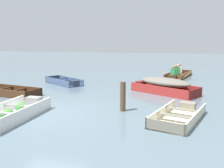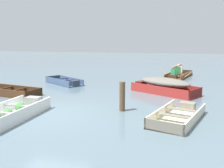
% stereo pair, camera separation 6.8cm
% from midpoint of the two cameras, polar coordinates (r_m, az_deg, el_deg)
% --- Properties ---
extents(ground_plane, '(80.00, 80.00, 0.00)m').
position_cam_midpoint_polar(ground_plane, '(8.99, -15.05, -6.30)').
color(ground_plane, slate).
extents(dinghy_white_foreground, '(1.28, 2.98, 0.42)m').
position_cam_midpoint_polar(dinghy_white_foreground, '(8.67, -21.90, -6.16)').
color(dinghy_white_foreground, white).
rests_on(dinghy_white_foreground, ground).
extents(skiff_slate_blue_near_moored, '(2.65, 2.24, 0.34)m').
position_cam_midpoint_polar(skiff_slate_blue_near_moored, '(14.34, -10.85, 0.42)').
color(skiff_slate_blue_near_moored, '#475B7F').
rests_on(skiff_slate_blue_near_moored, ground).
extents(skiff_dark_varnish_mid_moored, '(2.94, 1.55, 0.35)m').
position_cam_midpoint_polar(skiff_dark_varnish_mid_moored, '(12.39, -22.70, -1.69)').
color(skiff_dark_varnish_mid_moored, '#4C2D19').
rests_on(skiff_dark_varnish_mid_moored, ground).
extents(skiff_cream_far_moored, '(1.86, 2.83, 0.32)m').
position_cam_midpoint_polar(skiff_cream_far_moored, '(8.25, 14.97, -6.97)').
color(skiff_cream_far_moored, beige).
rests_on(skiff_cream_far_moored, ground).
extents(skiff_red_outer_moored, '(3.30, 2.60, 0.73)m').
position_cam_midpoint_polar(skiff_red_outer_moored, '(11.96, 11.65, 0.01)').
color(skiff_red_outer_moored, '#AD2D28').
rests_on(skiff_red_outer_moored, ground).
extents(rowboat_wooden_brown_with_crew, '(2.31, 3.43, 0.89)m').
position_cam_midpoint_polar(rowboat_wooden_brown_with_crew, '(17.17, 14.66, 2.18)').
color(rowboat_wooden_brown_with_crew, brown).
rests_on(rowboat_wooden_brown_with_crew, ground).
extents(mooring_post, '(0.20, 0.20, 1.04)m').
position_cam_midpoint_polar(mooring_post, '(8.75, 2.27, -2.86)').
color(mooring_post, brown).
rests_on(mooring_post, ground).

